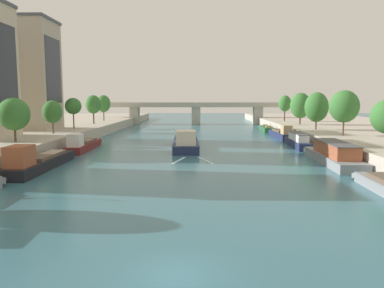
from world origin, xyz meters
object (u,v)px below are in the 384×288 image
Objects in this scene: barge_midriver at (186,142)px; moored_boat_left_lone at (83,144)px; moored_boat_right_lone at (298,141)px; moored_boat_right_downstream at (266,129)px; tree_left_past_mid at (52,112)px; moored_boat_left_far at (38,161)px; tree_right_midway at (344,106)px; moored_boat_right_end at (281,134)px; tree_left_by_lamp at (103,104)px; bridge_far at (196,110)px; tree_right_past_mid at (317,107)px; tree_left_nearest at (93,104)px; tree_left_end_of_row at (73,106)px; tree_left_far at (14,114)px; moored_boat_right_upstream at (334,154)px; tree_right_by_lamp at (285,103)px; tree_right_far at (300,105)px.

moored_boat_left_lone is at bearing -171.53° from barge_midriver.
moored_boat_right_lone is (19.01, 1.98, 0.02)m from barge_midriver.
moored_boat_left_lone is at bearing -172.87° from moored_boat_right_lone.
tree_left_past_mid is at bearing -143.53° from moored_boat_right_downstream.
moored_boat_left_far is at bearing -72.97° from tree_left_past_mid.
barge_midriver is 26.40m from tree_right_midway.
moored_boat_right_end is 49.99m from tree_left_by_lamp.
bridge_far is (-17.84, 57.84, 3.47)m from moored_boat_right_lone.
tree_left_by_lamp is (-42.99, 38.71, 5.82)m from moored_boat_right_lone.
moored_boat_left_far is 46.62m from tree_right_midway.
bridge_far is (-23.76, 48.39, -2.08)m from tree_right_past_mid.
tree_left_end_of_row is at bearing -90.15° from tree_left_nearest.
moored_boat_right_downstream is (35.69, 35.92, -0.26)m from moored_boat_left_lone.
bridge_far is at bearing 124.41° from moored_boat_right_downstream.
tree_left_far is (-23.29, -10.71, 5.08)m from barge_midriver.
moored_boat_left_far is 34.59m from tree_left_end_of_row.
moored_boat_right_upstream is at bearing -90.05° from moored_boat_right_end.
tree_left_past_mid reaches higher than barge_midriver.
tree_right_far is at bearing -86.45° from tree_right_by_lamp.
bridge_far reaches higher than moored_boat_right_downstream.
tree_left_far reaches higher than moored_boat_left_lone.
barge_midriver is 1.33× the size of moored_boat_left_lone.
tree_right_by_lamp is (48.99, -1.63, 0.08)m from tree_left_by_lamp.
tree_right_far reaches higher than moored_boat_right_downstream.
tree_right_past_mid is (5.70, -22.03, 5.96)m from moored_boat_right_downstream.
moored_boat_right_upstream is at bearing -33.40° from tree_left_end_of_row.
tree_left_nearest reaches higher than moored_boat_right_upstream.
tree_right_midway is at bearing -88.98° from tree_right_by_lamp.
moored_boat_right_upstream is 51.42m from tree_left_end_of_row.
tree_left_end_of_row is at bearing -88.53° from tree_left_by_lamp.
moored_boat_right_upstream is 16.34m from tree_right_midway.
barge_midriver is 3.10× the size of tree_left_end_of_row.
moored_boat_right_downstream is 32.18m from bridge_far.
moored_boat_left_lone is at bearing -35.41° from tree_left_past_mid.
moored_boat_right_downstream is 1.94× the size of tree_left_end_of_row.
moored_boat_left_far is at bearing -155.50° from tree_right_midway.
barge_midriver is 26.13m from tree_left_far.
tree_left_end_of_row is (-42.51, -19.67, 6.07)m from moored_boat_right_downstream.
barge_midriver is at bearing -5.50° from tree_left_past_mid.
tree_right_far reaches higher than tree_right_by_lamp.
tree_left_nearest is at bearing 148.25° from moored_boat_right_lone.
tree_right_past_mid is (5.51, -5.17, 5.66)m from moored_boat_right_end.
bridge_far is (17.52, 79.43, 3.50)m from moored_boat_left_far.
tree_right_midway reaches higher than moored_boat_left_far.
tree_left_end_of_row is 52.17m from bridge_far.
tree_right_midway reaches higher than tree_left_end_of_row.
bridge_far is (1.17, 59.82, 3.49)m from barge_midriver.
tree_right_past_mid is 0.11× the size of bridge_far.
moored_boat_left_far is at bearing -52.10° from tree_left_far.
tree_left_far is 0.85× the size of tree_right_past_mid.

